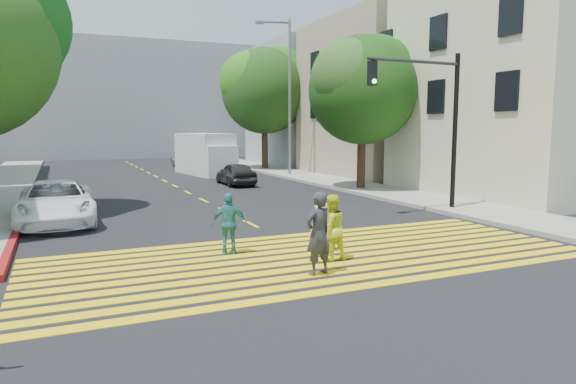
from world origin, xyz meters
TOP-DOWN VIEW (x-y plane):
  - ground at (0.00, 0.00)m, footprint 120.00×120.00m
  - sidewalk_left at (-8.50, 22.00)m, footprint 3.00×40.00m
  - sidewalk_right at (8.50, 15.00)m, footprint 3.00×60.00m
  - curb_red at (-6.90, 6.00)m, footprint 0.20×8.00m
  - crosswalk at (0.00, 1.28)m, footprint 13.40×5.30m
  - lane_line at (0.00, 22.50)m, footprint 0.12×34.40m
  - building_right_cream at (15.00, 8.00)m, footprint 10.00×10.00m
  - building_right_tan at (15.00, 19.00)m, footprint 10.00×10.00m
  - building_right_grey at (15.00, 30.00)m, footprint 10.00×10.00m
  - backdrop_block at (0.00, 48.00)m, footprint 30.00×8.00m
  - tree_right_near at (8.18, 12.26)m, footprint 6.19×5.87m
  - tree_right_far at (8.43, 25.96)m, footprint 7.65×7.23m
  - pedestrian_man at (-0.67, -0.09)m, footprint 0.74×0.58m
  - pedestrian_woman at (0.14, 0.83)m, footprint 0.81×0.66m
  - pedestrian_child at (0.29, 1.59)m, footprint 0.69×0.50m
  - pedestrian_extra at (-1.84, 2.46)m, footprint 0.97×0.62m
  - white_sedan at (-5.80, 8.65)m, footprint 2.44×5.13m
  - dark_car_near at (3.17, 17.13)m, footprint 1.54×3.70m
  - silver_car at (3.55, 30.39)m, footprint 1.95×4.65m
  - dark_car_parked at (5.18, 27.62)m, footprint 1.58×4.21m
  - white_van at (3.39, 24.06)m, footprint 2.96×6.07m
  - traffic_signal at (6.79, 5.39)m, footprint 3.98×0.34m
  - street_lamp at (7.72, 20.54)m, footprint 2.20×0.75m

SIDE VIEW (x-z plane):
  - ground at x=0.00m, z-range 0.00..0.00m
  - lane_line at x=0.00m, z-range 0.00..0.01m
  - crosswalk at x=0.00m, z-range 0.00..0.01m
  - sidewalk_left at x=-8.50m, z-range 0.00..0.15m
  - sidewalk_right at x=8.50m, z-range 0.00..0.15m
  - curb_red at x=-6.90m, z-range 0.00..0.16m
  - dark_car_near at x=3.17m, z-range 0.00..1.25m
  - pedestrian_child at x=0.29m, z-range 0.00..1.32m
  - silver_car at x=3.55m, z-range 0.00..1.34m
  - dark_car_parked at x=5.18m, z-range 0.00..1.37m
  - white_sedan at x=-5.80m, z-range 0.00..1.41m
  - pedestrian_extra at x=-1.84m, z-range 0.00..1.53m
  - pedestrian_woman at x=0.14m, z-range 0.00..1.58m
  - pedestrian_man at x=-0.67m, z-range 0.00..1.80m
  - white_van at x=3.39m, z-range -0.07..2.68m
  - traffic_signal at x=6.79m, z-range 0.86..6.69m
  - building_right_cream at x=15.00m, z-range 0.00..10.00m
  - building_right_tan at x=15.00m, z-range 0.00..10.00m
  - building_right_grey at x=15.00m, z-range 0.00..10.00m
  - tree_right_near at x=8.18m, z-range 1.37..9.12m
  - street_lamp at x=7.72m, z-range 0.73..10.58m
  - backdrop_block at x=0.00m, z-range 0.00..12.00m
  - tree_right_far at x=8.43m, z-range 1.59..10.68m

